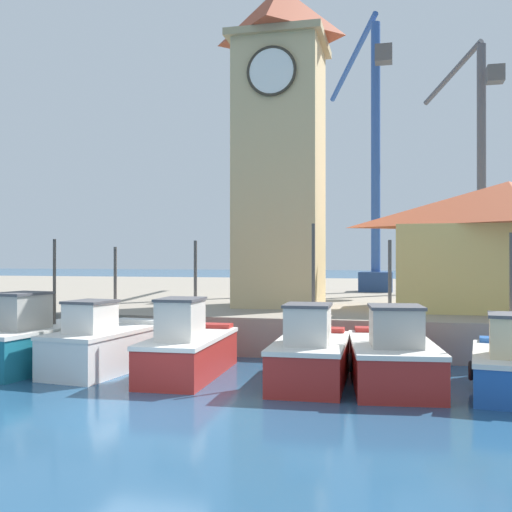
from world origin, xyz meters
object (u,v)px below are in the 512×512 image
object	(u,v)px
fishing_boat_mid_right	(311,355)
fishing_boat_right_outer	(512,366)
fishing_boat_left_inner	(39,341)
fishing_boat_center	(189,349)
clock_tower	(280,138)
warehouse_right	(509,244)
fishing_boat_mid_left	(104,345)
fishing_boat_right_inner	(392,357)
port_crane_near	(373,183)
port_crane_far	(480,196)

from	to	relation	value
fishing_boat_mid_right	fishing_boat_right_outer	bearing A→B (deg)	-0.38
fishing_boat_left_inner	fishing_boat_mid_right	size ratio (longest dim) A/B	1.15
fishing_boat_center	fishing_boat_mid_right	distance (m)	3.59
fishing_boat_mid_right	clock_tower	bearing A→B (deg)	106.20
fishing_boat_right_outer	warehouse_right	world-z (taller)	warehouse_right
fishing_boat_center	fishing_boat_right_outer	world-z (taller)	fishing_boat_right_outer
fishing_boat_mid_left	fishing_boat_center	size ratio (longest dim) A/B	0.94
fishing_boat_left_inner	fishing_boat_mid_left	size ratio (longest dim) A/B	1.16
fishing_boat_left_inner	fishing_boat_right_inner	xyz separation A→B (m)	(10.78, -0.10, -0.07)
clock_tower	port_crane_near	distance (m)	12.83
fishing_boat_right_outer	warehouse_right	distance (m)	9.87
fishing_boat_right_outer	clock_tower	bearing A→B (deg)	130.77
fishing_boat_mid_left	port_crane_near	distance (m)	23.38
fishing_boat_right_outer	clock_tower	world-z (taller)	clock_tower
clock_tower	port_crane_far	distance (m)	17.83
clock_tower	fishing_boat_right_inner	bearing A→B (deg)	-61.28
fishing_boat_left_inner	fishing_boat_center	bearing A→B (deg)	-2.35
fishing_boat_right_inner	port_crane_far	size ratio (longest dim) A/B	0.32
fishing_boat_right_outer	fishing_boat_right_inner	bearing A→B (deg)	174.95
warehouse_right	fishing_boat_center	bearing A→B (deg)	-138.50
fishing_boat_left_inner	clock_tower	size ratio (longest dim) A/B	0.34
fishing_boat_left_inner	port_crane_near	size ratio (longest dim) A/B	0.30
fishing_boat_mid_left	fishing_boat_right_inner	size ratio (longest dim) A/B	0.88
port_crane_near	port_crane_far	xyz separation A→B (m)	(6.53, 2.37, -0.72)
fishing_boat_right_inner	warehouse_right	distance (m)	10.48
fishing_boat_mid_left	fishing_boat_mid_right	distance (m)	6.35
fishing_boat_mid_left	fishing_boat_right_outer	bearing A→B (deg)	-1.55
warehouse_right	port_crane_far	world-z (taller)	port_crane_far
fishing_boat_mid_left	clock_tower	bearing A→B (deg)	66.74
fishing_boat_mid_left	port_crane_far	size ratio (longest dim) A/B	0.28
fishing_boat_mid_right	warehouse_right	distance (m)	11.75
fishing_boat_center	fishing_boat_mid_left	bearing A→B (deg)	176.74
clock_tower	fishing_boat_left_inner	bearing A→B (deg)	-124.75
port_crane_near	port_crane_far	bearing A→B (deg)	19.98
fishing_boat_mid_left	fishing_boat_center	bearing A→B (deg)	-3.26
fishing_boat_right_inner	port_crane_far	xyz separation A→B (m)	(5.21, 23.45, 6.55)
fishing_boat_mid_left	port_crane_near	size ratio (longest dim) A/B	0.26
fishing_boat_right_inner	clock_tower	distance (m)	12.67
fishing_boat_center	port_crane_far	xyz separation A→B (m)	(10.98, 23.56, 6.53)
port_crane_far	fishing_boat_left_inner	bearing A→B (deg)	-124.40
fishing_boat_mid_right	port_crane_near	world-z (taller)	port_crane_near
fishing_boat_right_inner	fishing_boat_center	bearing A→B (deg)	-178.92
fishing_boat_right_inner	fishing_boat_right_outer	world-z (taller)	fishing_boat_right_outer
fishing_boat_left_inner	fishing_boat_mid_left	distance (m)	2.26
fishing_boat_center	warehouse_right	distance (m)	14.00
warehouse_right	port_crane_far	xyz separation A→B (m)	(0.77, 14.53, 3.32)
fishing_boat_mid_left	port_crane_near	world-z (taller)	port_crane_near
fishing_boat_left_inner	clock_tower	xyz separation A→B (m)	(5.99, 8.64, 7.75)
warehouse_right	clock_tower	bearing A→B (deg)	-178.85
port_crane_near	fishing_boat_right_inner	bearing A→B (deg)	-86.41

